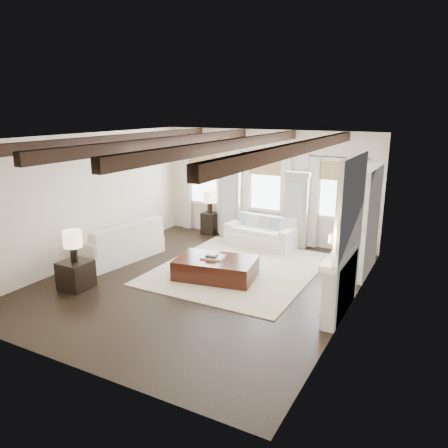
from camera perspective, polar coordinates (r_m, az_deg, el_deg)
The scene contains 15 objects.
ground at distance 9.91m, azimuth -3.15°, elevation -7.56°, with size 7.50×7.50×0.00m, color black.
room_shell at distance 9.78m, azimuth 3.18°, elevation 3.72°, with size 6.54×7.54×3.22m.
area_rug at distance 10.67m, azimuth 1.89°, elevation -5.81°, with size 3.57×4.23×0.02m, color beige.
sofa_back at distance 12.35m, azimuth 4.98°, elevation -1.33°, with size 2.01×1.04×0.83m.
sofa_left at distance 11.49m, azimuth -13.34°, elevation -2.63°, with size 1.34×2.41×0.98m.
ottoman at distance 10.03m, azimuth -1.08°, elevation -5.83°, with size 1.78×1.11×0.47m, color black.
tray at distance 10.01m, azimuth -1.46°, elevation -4.33°, with size 0.50×0.38×0.04m, color white.
book_lower at distance 9.95m, azimuth -1.60°, elevation -4.21°, with size 0.26×0.20×0.04m, color #262628.
book_upper at distance 9.94m, azimuth -1.68°, elevation -4.01°, with size 0.22×0.17×0.03m, color beige.
side_table_front at distance 10.00m, azimuth -18.78°, elevation -6.31°, with size 0.61×0.61×0.61m, color black.
lamp_front at distance 9.75m, azimuth -19.16°, elevation -2.09°, with size 0.40×0.40×0.68m.
side_table_back at distance 13.51m, azimuth -1.85°, elevation 0.12°, with size 0.44×0.44×0.66m, color black.
lamp_back at distance 13.32m, azimuth -1.87°, elevation 3.42°, with size 0.40×0.40×0.68m.
candlestick_near at distance 8.50m, azimuth 13.01°, elevation -9.46°, with size 0.16×0.16×0.81m.
candlestick_far at distance 9.06m, azimuth 14.06°, elevation -8.06°, with size 0.16×0.16×0.77m.
Camera 1 is at (4.80, -7.80, 3.81)m, focal length 35.00 mm.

